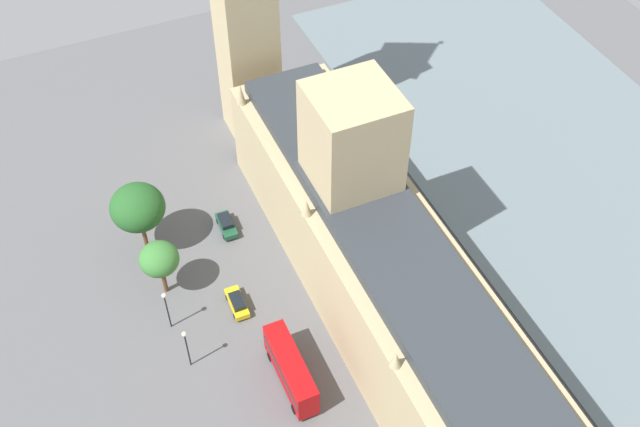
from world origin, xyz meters
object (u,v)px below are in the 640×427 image
(plane_tree_by_river_gate, at_px, (159,259))
(street_lamp_slot_11, at_px, (166,304))
(car_dark_green_far_end, at_px, (226,224))
(car_yellow_cab_under_trees, at_px, (237,303))
(double_decker_bus_near_tower, at_px, (291,369))
(street_lamp_slot_10, at_px, (186,343))
(parliament_building, at_px, (391,283))
(plane_tree_kerbside, at_px, (138,208))

(plane_tree_by_river_gate, xyz_separation_m, street_lamp_slot_11, (1.00, 5.49, -1.61))
(car_dark_green_far_end, xyz_separation_m, plane_tree_by_river_gate, (10.34, 6.74, 5.21))
(car_yellow_cab_under_trees, relative_size, double_decker_bus_near_tower, 0.46)
(street_lamp_slot_10, bearing_deg, street_lamp_slot_11, -84.74)
(parliament_building, xyz_separation_m, street_lamp_slot_11, (23.83, -10.33, -3.80))
(plane_tree_kerbside, relative_size, street_lamp_slot_10, 1.60)
(plane_tree_kerbside, xyz_separation_m, plane_tree_by_river_gate, (-0.28, 8.05, -1.34))
(double_decker_bus_near_tower, relative_size, street_lamp_slot_10, 1.61)
(parliament_building, bearing_deg, car_yellow_cab_under_trees, -32.21)
(street_lamp_slot_10, bearing_deg, car_dark_green_far_end, -120.51)
(double_decker_bus_near_tower, bearing_deg, plane_tree_kerbside, 110.17)
(double_decker_bus_near_tower, relative_size, street_lamp_slot_11, 1.63)
(parliament_building, height_order, plane_tree_kerbside, parliament_building)
(car_yellow_cab_under_trees, bearing_deg, street_lamp_slot_11, 177.58)
(street_lamp_slot_10, distance_m, street_lamp_slot_11, 6.10)
(car_yellow_cab_under_trees, distance_m, street_lamp_slot_10, 10.18)
(car_dark_green_far_end, xyz_separation_m, street_lamp_slot_10, (10.78, 18.30, 3.64))
(parliament_building, xyz_separation_m, double_decker_bus_near_tower, (13.47, 2.51, -5.66))
(car_yellow_cab_under_trees, height_order, street_lamp_slot_11, street_lamp_slot_11)
(car_dark_green_far_end, relative_size, plane_tree_kerbside, 0.46)
(double_decker_bus_near_tower, bearing_deg, street_lamp_slot_10, 145.46)
(street_lamp_slot_11, bearing_deg, plane_tree_kerbside, -93.03)
(plane_tree_kerbside, bearing_deg, street_lamp_slot_11, 86.97)
(car_dark_green_far_end, relative_size, street_lamp_slot_10, 0.73)
(car_dark_green_far_end, relative_size, street_lamp_slot_11, 0.74)
(street_lamp_slot_11, bearing_deg, car_dark_green_far_end, -132.85)
(plane_tree_kerbside, xyz_separation_m, street_lamp_slot_11, (0.72, 13.54, -2.95))
(car_yellow_cab_under_trees, xyz_separation_m, street_lamp_slot_10, (7.72, 5.54, 3.64))
(parliament_building, distance_m, car_yellow_cab_under_trees, 19.81)
(plane_tree_kerbside, height_order, street_lamp_slot_11, plane_tree_kerbside)
(car_dark_green_far_end, height_order, double_decker_bus_near_tower, double_decker_bus_near_tower)
(plane_tree_kerbside, bearing_deg, car_yellow_cab_under_trees, 118.26)
(plane_tree_kerbside, distance_m, street_lamp_slot_10, 19.83)
(car_dark_green_far_end, relative_size, double_decker_bus_near_tower, 0.45)
(street_lamp_slot_10, bearing_deg, parliament_building, 169.63)
(plane_tree_by_river_gate, relative_size, street_lamp_slot_11, 1.27)
(parliament_building, bearing_deg, street_lamp_slot_10, -10.37)
(car_dark_green_far_end, height_order, car_yellow_cab_under_trees, same)
(plane_tree_by_river_gate, height_order, street_lamp_slot_10, plane_tree_by_river_gate)
(double_decker_bus_near_tower, height_order, street_lamp_slot_10, street_lamp_slot_10)
(car_dark_green_far_end, bearing_deg, plane_tree_by_river_gate, 34.92)
(plane_tree_by_river_gate, bearing_deg, car_dark_green_far_end, -146.92)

